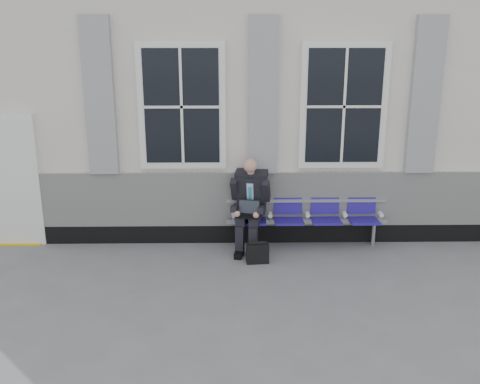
{
  "coord_description": "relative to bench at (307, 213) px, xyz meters",
  "views": [
    {
      "loc": [
        -1.37,
        -6.82,
        3.34
      ],
      "look_at": [
        -1.26,
        0.9,
        1.04
      ],
      "focal_mm": 40.0,
      "sensor_mm": 36.0,
      "label": 1
    }
  ],
  "objects": [
    {
      "name": "briefcase",
      "position": [
        -0.83,
        -0.7,
        -0.39
      ],
      "size": [
        0.35,
        0.17,
        0.34
      ],
      "color": "black",
      "rests_on": "ground"
    },
    {
      "name": "ground",
      "position": [
        0.17,
        -1.32,
        -0.55
      ],
      "size": [
        70.0,
        70.0,
        0.0
      ],
      "primitive_type": "plane",
      "color": "slate",
      "rests_on": "ground"
    },
    {
      "name": "businessman",
      "position": [
        -0.92,
        -0.14,
        0.25
      ],
      "size": [
        0.66,
        0.88,
        1.49
      ],
      "color": "black",
      "rests_on": "ground"
    },
    {
      "name": "bench",
      "position": [
        0.0,
        0.0,
        0.0
      ],
      "size": [
        2.6,
        0.47,
        0.91
      ],
      "color": "#9EA0A3",
      "rests_on": "ground"
    },
    {
      "name": "station_building",
      "position": [
        0.16,
        2.15,
        1.67
      ],
      "size": [
        14.4,
        4.4,
        4.49
      ],
      "color": "silver",
      "rests_on": "ground"
    }
  ]
}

